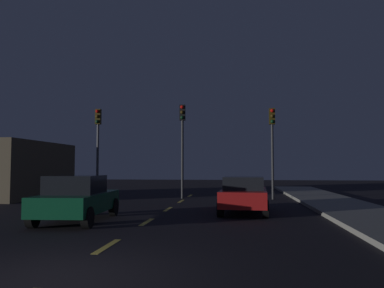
{
  "coord_description": "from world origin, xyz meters",
  "views": [
    {
      "loc": [
        2.94,
        -5.83,
        1.79
      ],
      "look_at": [
        0.36,
        15.83,
        3.1
      ],
      "focal_mm": 35.62,
      "sensor_mm": 36.0,
      "label": 1
    }
  ],
  "objects": [
    {
      "name": "lane_stripe_second",
      "position": [
        0.0,
        2.6,
        0.0
      ],
      "size": [
        0.16,
        1.6,
        0.01
      ],
      "primitive_type": "cube",
      "color": "#EACC4C",
      "rests_on": "ground_plane"
    },
    {
      "name": "ground_plane",
      "position": [
        0.0,
        7.0,
        0.0
      ],
      "size": [
        80.0,
        80.0,
        0.0
      ],
      "primitive_type": "plane",
      "color": "black"
    },
    {
      "name": "sidewalk_curb_right",
      "position": [
        7.5,
        7.0,
        0.07
      ],
      "size": [
        3.0,
        40.0,
        0.15
      ],
      "primitive_type": "cube",
      "color": "gray",
      "rests_on": "ground_plane"
    },
    {
      "name": "lane_stripe_fourth",
      "position": [
        0.0,
        10.2,
        0.0
      ],
      "size": [
        0.16,
        1.6,
        0.01
      ],
      "primitive_type": "cube",
      "color": "#EACC4C",
      "rests_on": "ground_plane"
    },
    {
      "name": "car_stopped_ahead",
      "position": [
        3.19,
        9.25,
        0.73
      ],
      "size": [
        1.98,
        4.01,
        1.41
      ],
      "color": "#B21919",
      "rests_on": "ground_plane"
    },
    {
      "name": "car_adjacent_lane",
      "position": [
        -2.31,
        6.24,
        0.76
      ],
      "size": [
        2.07,
        4.09,
        1.51
      ],
      "color": "#0F4C2D",
      "rests_on": "ground_plane"
    },
    {
      "name": "lane_stripe_fifth",
      "position": [
        0.0,
        14.0,
        0.0
      ],
      "size": [
        0.16,
        1.6,
        0.01
      ],
      "primitive_type": "cube",
      "color": "#EACC4C",
      "rests_on": "ground_plane"
    },
    {
      "name": "traffic_signal_center",
      "position": [
        -0.18,
        15.65,
        3.73
      ],
      "size": [
        0.32,
        0.38,
        5.36
      ],
      "color": "#2D2D30",
      "rests_on": "ground_plane"
    },
    {
      "name": "lane_stripe_third",
      "position": [
        0.0,
        6.4,
        0.0
      ],
      "size": [
        0.16,
        1.6,
        0.01
      ],
      "primitive_type": "cube",
      "color": "#EACC4C",
      "rests_on": "ground_plane"
    },
    {
      "name": "storefront_left",
      "position": [
        -10.21,
        15.16,
        1.62
      ],
      "size": [
        4.42,
        7.34,
        3.24
      ],
      "primitive_type": "cube",
      "color": "brown",
      "rests_on": "ground_plane"
    },
    {
      "name": "traffic_signal_right",
      "position": [
        4.88,
        15.65,
        3.54
      ],
      "size": [
        0.32,
        0.38,
        5.06
      ],
      "color": "#2D2D30",
      "rests_on": "ground_plane"
    },
    {
      "name": "lane_stripe_sixth",
      "position": [
        0.0,
        17.8,
        0.0
      ],
      "size": [
        0.16,
        1.6,
        0.01
      ],
      "primitive_type": "cube",
      "color": "#EACC4C",
      "rests_on": "ground_plane"
    },
    {
      "name": "traffic_signal_left",
      "position": [
        -5.21,
        15.65,
        3.63
      ],
      "size": [
        0.32,
        0.38,
        5.2
      ],
      "color": "#4C4C51",
      "rests_on": "ground_plane"
    }
  ]
}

